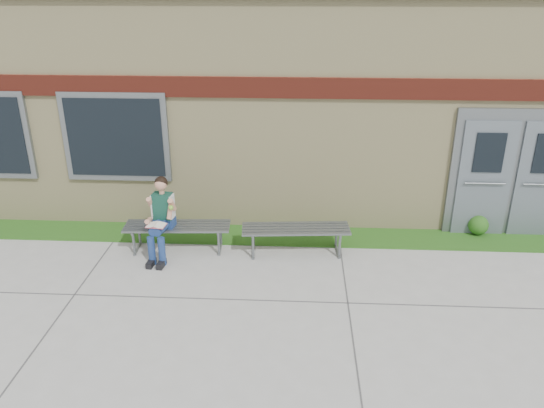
{
  "coord_description": "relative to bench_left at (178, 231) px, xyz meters",
  "views": [
    {
      "loc": [
        0.26,
        -5.98,
        4.26
      ],
      "look_at": [
        -0.16,
        1.7,
        1.01
      ],
      "focal_mm": 35.0,
      "sensor_mm": 36.0,
      "label": 1
    }
  ],
  "objects": [
    {
      "name": "bench_left",
      "position": [
        0.0,
        0.0,
        0.0
      ],
      "size": [
        1.8,
        0.59,
        0.46
      ],
      "rotation": [
        0.0,
        0.0,
        0.06
      ],
      "color": "slate",
      "rests_on": "ground"
    },
    {
      "name": "bench_right",
      "position": [
        2.0,
        0.0,
        0.0
      ],
      "size": [
        1.82,
        0.64,
        0.46
      ],
      "rotation": [
        0.0,
        0.0,
        0.08
      ],
      "color": "slate",
      "rests_on": "ground"
    },
    {
      "name": "ground",
      "position": [
        1.77,
        -2.0,
        -0.35
      ],
      "size": [
        80.0,
        80.0,
        0.0
      ],
      "primitive_type": "plane",
      "color": "#9E9E99",
      "rests_on": "ground"
    },
    {
      "name": "girl",
      "position": [
        -0.21,
        -0.2,
        0.35
      ],
      "size": [
        0.48,
        0.82,
        1.35
      ],
      "rotation": [
        0.0,
        0.0,
        -0.12
      ],
      "color": "navy",
      "rests_on": "ground"
    },
    {
      "name": "grass_strip",
      "position": [
        1.77,
        0.6,
        -0.34
      ],
      "size": [
        16.0,
        0.8,
        0.02
      ],
      "primitive_type": "cube",
      "color": "#285316",
      "rests_on": "ground"
    },
    {
      "name": "school_building",
      "position": [
        1.77,
        3.99,
        1.75
      ],
      "size": [
        16.2,
        6.22,
        4.2
      ],
      "color": "beige",
      "rests_on": "ground"
    },
    {
      "name": "shrub_mid",
      "position": [
        -0.47,
        0.85,
        -0.17
      ],
      "size": [
        0.32,
        0.32,
        0.32
      ],
      "primitive_type": "sphere",
      "color": "#285316",
      "rests_on": "grass_strip"
    },
    {
      "name": "shrub_east",
      "position": [
        5.28,
        0.85,
        -0.16
      ],
      "size": [
        0.36,
        0.36,
        0.36
      ],
      "primitive_type": "sphere",
      "color": "#285316",
      "rests_on": "grass_strip"
    }
  ]
}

